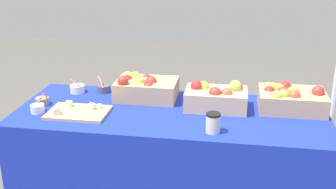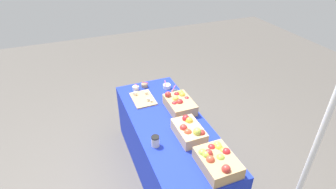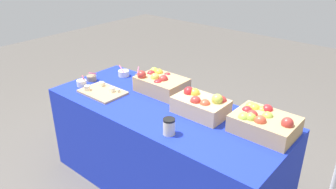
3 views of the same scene
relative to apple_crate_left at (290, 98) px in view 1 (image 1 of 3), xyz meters
The scene contains 10 objects.
table 0.86m from the apple_crate_left, 168.07° to the right, with size 1.90×0.76×0.74m, color #192DB7.
apple_crate_left is the anchor object (origin of this frame).
apple_crate_middle 0.45m from the apple_crate_left, behind, with size 0.38×0.24×0.18m.
apple_crate_right 0.92m from the apple_crate_left, behind, with size 0.40×0.27×0.18m.
cutting_board_front 1.30m from the apple_crate_left, 167.33° to the right, with size 0.36×0.25×0.06m.
sample_bowl_near 1.55m from the apple_crate_left, behind, with size 0.09×0.09×0.10m.
sample_bowl_mid 1.41m from the apple_crate_left, behind, with size 0.10×0.10×0.10m.
sample_bowl_far 1.24m from the apple_crate_left, behind, with size 0.09×0.10×0.11m.
sample_bowl_extra 1.54m from the apple_crate_left, 168.63° to the right, with size 0.09×0.09×0.11m.
coffee_cup 0.61m from the apple_crate_left, 137.02° to the right, with size 0.08×0.08×0.11m.
Camera 1 is at (0.37, -2.36, 1.72)m, focal length 45.10 mm.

